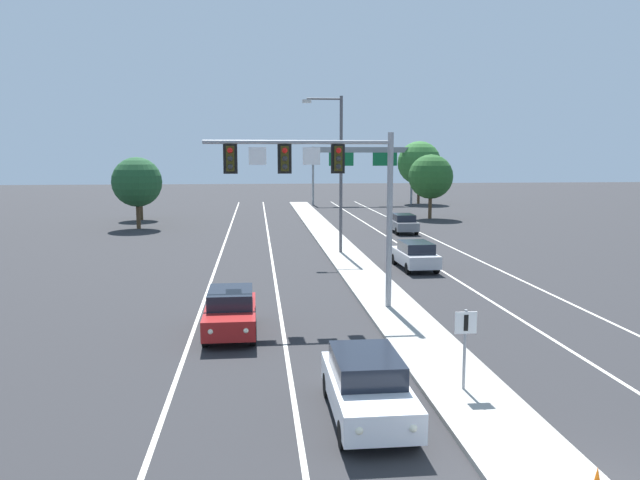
{
  "coord_description": "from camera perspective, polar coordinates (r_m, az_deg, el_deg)",
  "views": [
    {
      "loc": [
        -5.61,
        -10.17,
        6.44
      ],
      "look_at": [
        -3.2,
        13.26,
        3.2
      ],
      "focal_mm": 34.74,
      "sensor_mm": 36.0,
      "label": 1
    }
  ],
  "objects": [
    {
      "name": "tree_far_right_c",
      "position": [
        83.46,
        9.12,
        7.03
      ],
      "size": [
        5.71,
        5.71,
        8.26
      ],
      "color": "#4C3823",
      "rests_on": "ground"
    },
    {
      "name": "car_receding_grey",
      "position": [
        51.95,
        7.66,
        1.56
      ],
      "size": [
        1.89,
        4.5,
        1.58
      ],
      "color": "slate",
      "rests_on": "ground"
    },
    {
      "name": "street_lamp_median",
      "position": [
        39.96,
        1.63,
        6.91
      ],
      "size": [
        2.58,
        0.28,
        10.0
      ],
      "color": "#4C4C51",
      "rests_on": "median_island"
    },
    {
      "name": "lane_stripe_receding_center",
      "position": [
        37.21,
        10.31,
        -2.25
      ],
      "size": [
        0.14,
        100.0,
        0.01
      ],
      "primitive_type": "cube",
      "color": "silver",
      "rests_on": "ground"
    },
    {
      "name": "car_receding_silver",
      "position": [
        35.53,
        8.75,
        -1.36
      ],
      "size": [
        1.9,
        4.5,
        1.58
      ],
      "color": "#B7B7BC",
      "rests_on": "ground"
    },
    {
      "name": "edge_stripe_right",
      "position": [
        38.25,
        15.07,
        -2.12
      ],
      "size": [
        0.14,
        100.0,
        0.01
      ],
      "primitive_type": "cube",
      "color": "silver",
      "rests_on": "ground"
    },
    {
      "name": "car_oncoming_white",
      "position": [
        15.65,
        4.36,
        -13.24
      ],
      "size": [
        1.83,
        4.47,
        1.58
      ],
      "color": "silver",
      "rests_on": "ground"
    },
    {
      "name": "median_island",
      "position": [
        29.42,
        5.28,
        -4.69
      ],
      "size": [
        2.4,
        110.0,
        0.15
      ],
      "primitive_type": "cube",
      "color": "#9E9B93",
      "rests_on": "ground"
    },
    {
      "name": "edge_stripe_left",
      "position": [
        35.83,
        -9.62,
        -2.62
      ],
      "size": [
        0.14,
        100.0,
        0.01
      ],
      "primitive_type": "cube",
      "color": "silver",
      "rests_on": "ground"
    },
    {
      "name": "highway_sign_gantry",
      "position": [
        80.94,
        3.98,
        7.63
      ],
      "size": [
        13.28,
        0.42,
        7.5
      ],
      "color": "gray",
      "rests_on": "ground"
    },
    {
      "name": "car_oncoming_red",
      "position": [
        22.83,
        -8.24,
        -6.5
      ],
      "size": [
        1.83,
        4.48,
        1.58
      ],
      "color": "maroon",
      "rests_on": "ground"
    },
    {
      "name": "tree_far_right_b",
      "position": [
        64.01,
        10.17,
        5.75
      ],
      "size": [
        4.5,
        4.5,
        6.51
      ],
      "color": "#4C3823",
      "rests_on": "ground"
    },
    {
      "name": "tree_far_left_b",
      "position": [
        56.55,
        -16.51,
        5.14
      ],
      "size": [
        4.33,
        4.33,
        6.27
      ],
      "color": "#4C3823",
      "rests_on": "ground"
    },
    {
      "name": "lane_stripe_oncoming_center",
      "position": [
        35.76,
        -4.33,
        -2.55
      ],
      "size": [
        0.14,
        100.0,
        0.01
      ],
      "primitive_type": "cube",
      "color": "silver",
      "rests_on": "ground"
    },
    {
      "name": "overhead_signal_mast",
      "position": [
        25.05,
        0.44,
        5.7
      ],
      "size": [
        7.65,
        0.44,
        7.2
      ],
      "color": "gray",
      "rests_on": "median_island"
    },
    {
      "name": "tree_far_left_a",
      "position": [
        64.1,
        -16.24,
        4.91
      ],
      "size": [
        3.72,
        3.72,
        5.38
      ],
      "color": "#4C3823",
      "rests_on": "ground"
    },
    {
      "name": "median_sign_post",
      "position": [
        17.23,
        13.23,
        -8.74
      ],
      "size": [
        0.6,
        0.1,
        2.2
      ],
      "color": "gray",
      "rests_on": "median_island"
    }
  ]
}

